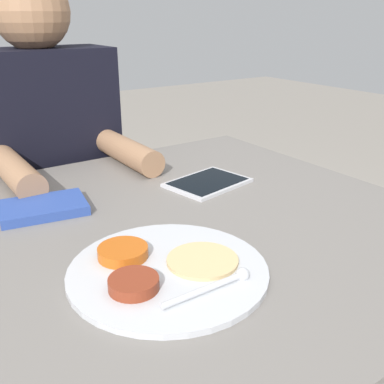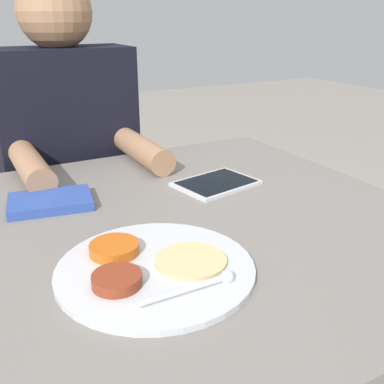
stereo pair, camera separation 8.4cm
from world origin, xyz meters
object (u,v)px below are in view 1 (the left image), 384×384
object	(u,v)px
red_notebook	(43,208)
person_diner	(55,203)
thali_tray	(164,269)
tablet_device	(208,183)

from	to	relation	value
red_notebook	person_diner	size ratio (longest dim) A/B	0.15
thali_tray	person_diner	distance (m)	0.79
tablet_device	person_diner	xyz separation A→B (m)	(-0.24, 0.48, -0.17)
thali_tray	red_notebook	bearing A→B (deg)	103.56
red_notebook	tablet_device	world-z (taller)	red_notebook
red_notebook	person_diner	world-z (taller)	person_diner
thali_tray	person_diner	bearing A→B (deg)	85.41
thali_tray	red_notebook	world-z (taller)	thali_tray
red_notebook	tablet_device	distance (m)	0.39
thali_tray	person_diner	world-z (taller)	person_diner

